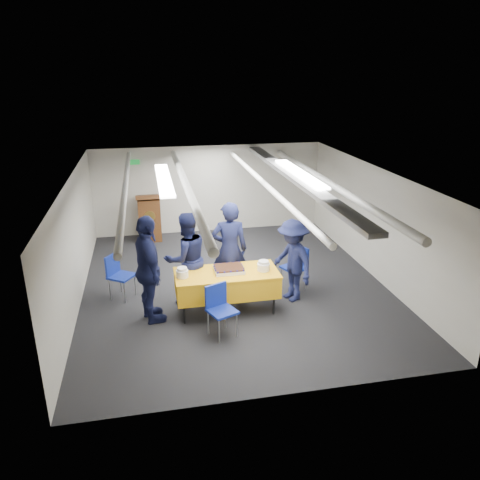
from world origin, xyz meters
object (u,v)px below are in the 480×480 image
Objects in this scene: serving_table at (227,283)px; sailor_b at (187,259)px; chair_left at (118,272)px; chair_near at (219,305)px; sailor_a at (229,250)px; sailor_c at (149,270)px; sailor_d at (292,260)px; chair_right at (297,263)px; sheet_cake at (229,269)px; podium at (150,217)px.

sailor_b is at bearing 142.97° from serving_table.
chair_near is at bearing -45.10° from chair_left.
sailor_a is 1.07× the size of sailor_b.
chair_near is 0.49× the size of sailor_b.
sailor_d is at bearing -97.48° from sailor_c.
chair_right is at bearing 38.16° from chair_near.
chair_near is 1.36m from sailor_c.
sheet_cake is 0.61× the size of chair_right.
chair_near is (-0.30, -0.77, -0.28)m from sheet_cake.
chair_left is 0.46× the size of sailor_a.
serving_table is 0.78m from chair_near.
podium is 0.66× the size of sailor_a.
podium reaches higher than chair_right.
chair_right is (1.54, 0.67, -0.03)m from serving_table.
sailor_b reaches higher than serving_table.
sheet_cake is 1.65m from chair_right.
sailor_a is at bearing 171.37° from sailor_b.
chair_left is (-1.95, 0.96, -0.03)m from serving_table.
serving_table is at bearing 71.04° from chair_near.
chair_left is 2.18m from sailor_a.
serving_table is at bearing -26.28° from chair_left.
sailor_b is (-0.66, 0.50, 0.33)m from serving_table.
sheet_cake is 1.41m from sailor_c.
sailor_c is at bearing 31.34° from sailor_a.
sailor_c is (-1.35, -0.06, 0.40)m from serving_table.
serving_table is at bearing -100.88° from sailor_c.
chair_left is 0.49× the size of sailor_b.
sheet_cake is 0.28× the size of sailor_c.
sheet_cake is 1.26m from sailor_d.
sheet_cake is 0.61× the size of chair_left.
sailor_a is at bearing 72.87° from chair_near.
serving_table is 2.12× the size of chair_left.
sailor_d is at bearing 31.72° from chair_near.
sheet_cake is 0.33× the size of sailor_d.
chair_near is at bearing -135.05° from sailor_c.
chair_right reaches higher than serving_table.
sailor_a is 0.84m from sailor_b.
sailor_b is (1.29, -0.46, 0.35)m from chair_left.
sailor_c is at bearing -176.30° from sheet_cake.
chair_left is 0.45× the size of sailor_c.
sailor_c is (-1.40, -0.09, 0.15)m from sheet_cake.
chair_right is 0.49× the size of sailor_b.
chair_right is 3.02m from sailor_c.
serving_table is at bearing 81.85° from sailor_a.
sheet_cake is at bearing 85.41° from sailor_a.
serving_table is 3.47× the size of sheet_cake.
podium is 1.44× the size of chair_right.
chair_near is at bearing -77.67° from sailor_d.
serving_table is 0.76m from sailor_a.
chair_right is (1.50, 0.64, -0.28)m from sheet_cake.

